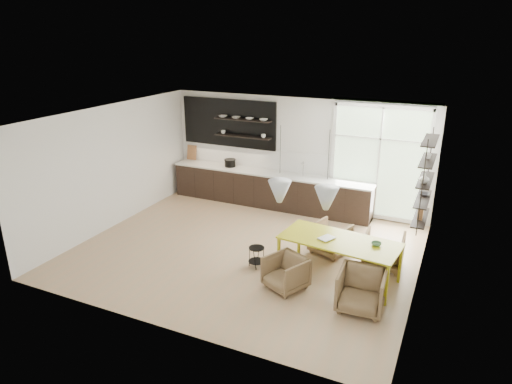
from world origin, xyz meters
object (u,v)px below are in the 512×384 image
(dining_table, at_px, (340,243))
(armchair_back_left, at_px, (331,238))
(armchair_back_right, at_px, (384,250))
(armchair_front_right, at_px, (361,290))
(wire_stool, at_px, (257,254))
(armchair_front_left, at_px, (286,273))

(dining_table, bearing_deg, armchair_back_left, 120.19)
(armchair_back_right, distance_m, armchair_front_right, 1.68)
(armchair_back_right, xyz_separation_m, wire_stool, (-2.30, -1.07, -0.08))
(armchair_back_left, distance_m, armchair_front_right, 2.11)
(armchair_back_left, xyz_separation_m, armchair_back_right, (1.13, -0.15, 0.02))
(armchair_front_left, height_order, armchair_front_right, armchair_front_right)
(dining_table, height_order, armchair_back_left, dining_table)
(armchair_front_left, height_order, wire_stool, armchair_front_left)
(dining_table, xyz_separation_m, armchair_front_right, (0.62, -0.84, -0.39))
(armchair_back_right, height_order, armchair_front_right, armchair_front_right)
(dining_table, height_order, armchair_back_right, dining_table)
(armchair_back_right, bearing_deg, wire_stool, 21.65)
(armchair_back_left, bearing_deg, armchair_back_right, -170.72)
(armchair_back_right, relative_size, wire_stool, 1.85)
(armchair_back_right, bearing_deg, armchair_back_left, -10.96)
(dining_table, xyz_separation_m, armchair_back_left, (-0.43, 0.98, -0.41))
(armchair_back_right, bearing_deg, dining_table, 46.70)
(armchair_front_left, bearing_deg, armchair_back_right, 72.55)
(dining_table, height_order, armchair_front_left, dining_table)
(armchair_back_right, relative_size, armchair_front_left, 1.14)
(armchair_back_left, xyz_separation_m, wire_stool, (-1.17, -1.22, -0.06))
(armchair_back_right, xyz_separation_m, armchair_front_left, (-1.48, -1.58, -0.04))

